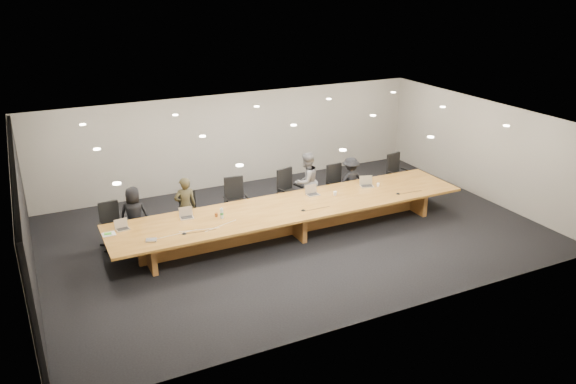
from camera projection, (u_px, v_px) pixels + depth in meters
name	position (u px, v px, depth m)	size (l,w,h in m)	color
ground	(293.00, 233.00, 14.01)	(12.00, 12.00, 0.00)	black
back_wall	(234.00, 140.00, 16.85)	(12.00, 0.02, 2.80)	#BBB5AA
left_wall_panel	(25.00, 227.00, 11.09)	(0.08, 7.84, 2.74)	black
conference_table	(293.00, 214.00, 13.82)	(9.00, 1.80, 0.75)	brown
chair_far_left	(113.00, 225.00, 13.12)	(0.56, 0.56, 1.10)	black
chair_left	(189.00, 212.00, 13.99)	(0.51, 0.51, 1.01)	black
chair_mid_left	(236.00, 200.00, 14.45)	(0.61, 0.61, 1.19)	black
chair_mid_right	(290.00, 191.00, 15.08)	(0.61, 0.61, 1.21)	black
chair_right	(338.00, 185.00, 15.61)	(0.58, 0.58, 1.14)	black
chair_far_right	(398.00, 174.00, 16.39)	(0.61, 0.61, 1.19)	black
person_a	(134.00, 215.00, 13.30)	(0.68, 0.45, 1.40)	black
person_b	(185.00, 206.00, 13.71)	(0.54, 0.36, 1.49)	#302C1A
person_c	(306.00, 181.00, 15.17)	(0.78, 0.61, 1.61)	slate
person_d	(350.00, 180.00, 15.67)	(0.86, 0.49, 1.33)	black
laptop_a	(122.00, 225.00, 12.39)	(0.29, 0.21, 0.23)	#C6B497
laptop_b	(186.00, 213.00, 12.98)	(0.31, 0.23, 0.25)	#C2AD94
laptop_d	(313.00, 190.00, 14.34)	(0.33, 0.24, 0.26)	#BDAB91
laptop_e	(367.00, 182.00, 14.92)	(0.35, 0.25, 0.27)	#BBAF8F
water_bottle	(222.00, 214.00, 12.97)	(0.08, 0.08, 0.24)	#AFBFBB
amber_mug	(216.00, 215.00, 13.09)	(0.07, 0.07, 0.09)	brown
paper_cup_near	(335.00, 193.00, 14.35)	(0.09, 0.09, 0.10)	silver
paper_cup_far	(378.00, 185.00, 14.96)	(0.08, 0.08, 0.09)	white
notepad	(109.00, 234.00, 12.20)	(0.28, 0.22, 0.02)	silver
lime_gadget	(108.00, 234.00, 12.17)	(0.15, 0.09, 0.02)	green
av_box	(151.00, 240.00, 11.91)	(0.23, 0.17, 0.03)	#B5B5BA
mic_left	(184.00, 233.00, 12.22)	(0.12, 0.12, 0.03)	black
mic_center	(303.00, 210.00, 13.43)	(0.11, 0.11, 0.03)	black
mic_right	(398.00, 193.00, 14.45)	(0.12, 0.12, 0.03)	black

